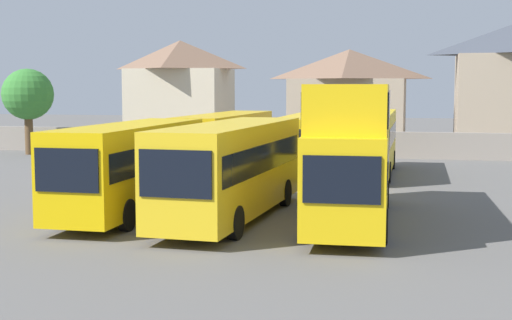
{
  "coord_description": "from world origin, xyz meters",
  "views": [
    {
      "loc": [
        6.65,
        -26.09,
        4.91
      ],
      "look_at": [
        0.0,
        3.0,
        1.86
      ],
      "focal_mm": 51.23,
      "sensor_mm": 36.0,
      "label": 1
    }
  ],
  "objects_px": {
    "bus_1": "(132,163)",
    "house_terrace_left": "(180,91)",
    "house_terrace_centre": "(349,97)",
    "bus_4": "(225,139)",
    "tree_behind_wall": "(28,95)",
    "bus_2": "(232,165)",
    "bus_6": "(369,139)",
    "bus_3": "(353,145)",
    "bus_5": "(310,140)"
  },
  "relations": [
    {
      "from": "bus_4",
      "to": "bus_6",
      "type": "bearing_deg",
      "value": 93.38
    },
    {
      "from": "bus_1",
      "to": "tree_behind_wall",
      "type": "height_order",
      "value": "tree_behind_wall"
    },
    {
      "from": "bus_6",
      "to": "house_terrace_centre",
      "type": "distance_m",
      "value": 20.14
    },
    {
      "from": "bus_1",
      "to": "bus_6",
      "type": "height_order",
      "value": "bus_6"
    },
    {
      "from": "bus_5",
      "to": "house_terrace_centre",
      "type": "distance_m",
      "value": 19.84
    },
    {
      "from": "house_terrace_centre",
      "to": "house_terrace_left",
      "type": "bearing_deg",
      "value": -179.14
    },
    {
      "from": "bus_2",
      "to": "tree_behind_wall",
      "type": "relative_size",
      "value": 1.82
    },
    {
      "from": "bus_4",
      "to": "house_terrace_centre",
      "type": "xyz_separation_m",
      "value": [
        5.04,
        19.94,
        2.12
      ]
    },
    {
      "from": "bus_4",
      "to": "tree_behind_wall",
      "type": "bearing_deg",
      "value": -110.65
    },
    {
      "from": "bus_1",
      "to": "house_terrace_centre",
      "type": "xyz_separation_m",
      "value": [
        4.89,
        34.16,
        2.05
      ]
    },
    {
      "from": "bus_3",
      "to": "bus_5",
      "type": "bearing_deg",
      "value": -167.84
    },
    {
      "from": "house_terrace_left",
      "to": "house_terrace_centre",
      "type": "relative_size",
      "value": 0.93
    },
    {
      "from": "bus_5",
      "to": "house_terrace_centre",
      "type": "relative_size",
      "value": 1.18
    },
    {
      "from": "bus_1",
      "to": "house_terrace_centre",
      "type": "height_order",
      "value": "house_terrace_centre"
    },
    {
      "from": "bus_4",
      "to": "bus_6",
      "type": "relative_size",
      "value": 1.11
    },
    {
      "from": "tree_behind_wall",
      "to": "house_terrace_left",
      "type": "bearing_deg",
      "value": 60.76
    },
    {
      "from": "bus_3",
      "to": "house_terrace_centre",
      "type": "relative_size",
      "value": 1.18
    },
    {
      "from": "bus_2",
      "to": "bus_6",
      "type": "height_order",
      "value": "bus_2"
    },
    {
      "from": "house_terrace_left",
      "to": "tree_behind_wall",
      "type": "distance_m",
      "value": 14.56
    },
    {
      "from": "bus_2",
      "to": "house_terrace_left",
      "type": "xyz_separation_m",
      "value": [
        -13.58,
        34.21,
        2.46
      ]
    },
    {
      "from": "bus_6",
      "to": "tree_behind_wall",
      "type": "distance_m",
      "value": 25.7
    },
    {
      "from": "bus_6",
      "to": "house_terrace_centre",
      "type": "height_order",
      "value": "house_terrace_centre"
    },
    {
      "from": "bus_6",
      "to": "house_terrace_left",
      "type": "relative_size",
      "value": 1.19
    },
    {
      "from": "house_terrace_centre",
      "to": "tree_behind_wall",
      "type": "relative_size",
      "value": 1.54
    },
    {
      "from": "bus_1",
      "to": "bus_6",
      "type": "bearing_deg",
      "value": 151.04
    },
    {
      "from": "bus_1",
      "to": "bus_2",
      "type": "xyz_separation_m",
      "value": [
        4.04,
        -0.27,
        0.05
      ]
    },
    {
      "from": "bus_4",
      "to": "tree_behind_wall",
      "type": "xyz_separation_m",
      "value": [
        -16.5,
        7.02,
        2.35
      ]
    },
    {
      "from": "house_terrace_left",
      "to": "bus_4",
      "type": "bearing_deg",
      "value": -64.55
    },
    {
      "from": "bus_5",
      "to": "bus_6",
      "type": "relative_size",
      "value": 1.06
    },
    {
      "from": "bus_4",
      "to": "house_terrace_centre",
      "type": "bearing_deg",
      "value": 168.19
    },
    {
      "from": "bus_2",
      "to": "house_terrace_centre",
      "type": "relative_size",
      "value": 1.18
    },
    {
      "from": "bus_6",
      "to": "house_terrace_centre",
      "type": "relative_size",
      "value": 1.11
    },
    {
      "from": "bus_1",
      "to": "bus_5",
      "type": "relative_size",
      "value": 0.94
    },
    {
      "from": "bus_4",
      "to": "bus_6",
      "type": "height_order",
      "value": "bus_6"
    },
    {
      "from": "bus_1",
      "to": "house_terrace_left",
      "type": "distance_m",
      "value": 35.34
    },
    {
      "from": "bus_3",
      "to": "tree_behind_wall",
      "type": "relative_size",
      "value": 1.83
    },
    {
      "from": "bus_1",
      "to": "bus_5",
      "type": "xyz_separation_m",
      "value": [
        4.72,
        14.44,
        -0.09
      ]
    },
    {
      "from": "house_terrace_left",
      "to": "tree_behind_wall",
      "type": "xyz_separation_m",
      "value": [
        -7.11,
        -12.71,
        -0.22
      ]
    },
    {
      "from": "bus_2",
      "to": "bus_4",
      "type": "relative_size",
      "value": 0.95
    },
    {
      "from": "house_terrace_centre",
      "to": "bus_4",
      "type": "bearing_deg",
      "value": -104.19
    },
    {
      "from": "bus_2",
      "to": "bus_5",
      "type": "relative_size",
      "value": 1.0
    },
    {
      "from": "bus_4",
      "to": "bus_1",
      "type": "bearing_deg",
      "value": 3.01
    },
    {
      "from": "bus_2",
      "to": "house_terrace_left",
      "type": "bearing_deg",
      "value": -155.4
    },
    {
      "from": "bus_5",
      "to": "house_terrace_left",
      "type": "height_order",
      "value": "house_terrace_left"
    },
    {
      "from": "bus_1",
      "to": "house_terrace_left",
      "type": "relative_size",
      "value": 1.19
    },
    {
      "from": "house_terrace_left",
      "to": "bus_3",
      "type": "bearing_deg",
      "value": -62.02
    },
    {
      "from": "house_terrace_left",
      "to": "house_terrace_centre",
      "type": "bearing_deg",
      "value": 0.86
    },
    {
      "from": "bus_2",
      "to": "house_terrace_centre",
      "type": "height_order",
      "value": "house_terrace_centre"
    },
    {
      "from": "bus_1",
      "to": "bus_4",
      "type": "xyz_separation_m",
      "value": [
        -0.16,
        14.22,
        -0.07
      ]
    },
    {
      "from": "bus_6",
      "to": "bus_3",
      "type": "bearing_deg",
      "value": 1.27
    }
  ]
}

